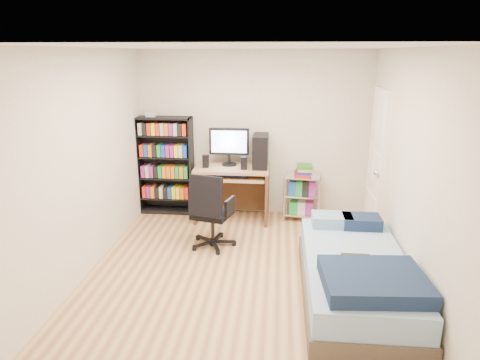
# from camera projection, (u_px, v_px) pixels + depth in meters

# --- Properties ---
(room) EXTENTS (3.58, 4.08, 2.58)m
(room) POSITION_uv_depth(u_px,v_px,m) (241.00, 168.00, 4.61)
(room) COLOR tan
(room) RESTS_ON ground
(media_shelf) EXTENTS (0.85, 0.28, 1.58)m
(media_shelf) POSITION_uv_depth(u_px,v_px,m) (165.00, 164.00, 6.62)
(media_shelf) COLOR black
(media_shelf) RESTS_ON room
(computer_desk) EXTENTS (1.09, 0.63, 1.38)m
(computer_desk) POSITION_uv_depth(u_px,v_px,m) (240.00, 171.00, 6.38)
(computer_desk) COLOR #A57E54
(computer_desk) RESTS_ON room
(office_chair) EXTENTS (0.73, 0.73, 1.01)m
(office_chair) POSITION_uv_depth(u_px,v_px,m) (211.00, 224.00, 5.52)
(office_chair) COLOR black
(office_chair) RESTS_ON room
(wire_cart) EXTENTS (0.57, 0.45, 0.85)m
(wire_cart) POSITION_uv_depth(u_px,v_px,m) (303.00, 184.00, 6.39)
(wire_cart) COLOR silver
(wire_cart) RESTS_ON room
(bed) EXTENTS (1.04, 2.08, 0.59)m
(bed) POSITION_uv_depth(u_px,v_px,m) (355.00, 276.00, 4.35)
(bed) COLOR #51463C
(bed) RESTS_ON room
(door) EXTENTS (0.12, 0.80, 2.00)m
(door) POSITION_uv_depth(u_px,v_px,m) (376.00, 163.00, 5.81)
(door) COLOR white
(door) RESTS_ON room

